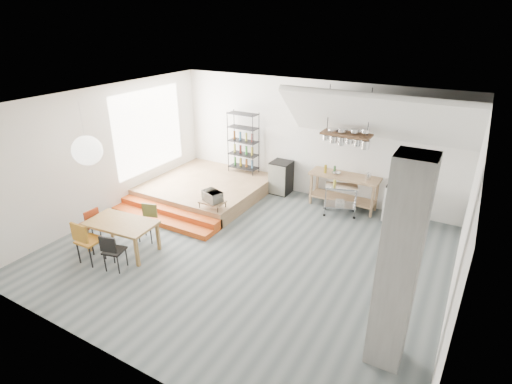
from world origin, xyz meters
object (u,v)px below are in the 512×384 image
Objects in this scene: stove at (398,201)px; rolling_cart at (341,196)px; dining_table at (121,225)px; mini_fridge at (281,177)px.

rolling_cart is at bearing -160.99° from stove.
rolling_cart reaches higher than dining_table.
mini_fridge reaches higher than dining_table.
dining_table is 4.75m from mini_fridge.
rolling_cart is (-1.32, -0.46, 0.03)m from stove.
dining_table is (-4.81, -4.44, 0.14)m from stove.
dining_table is 5.30m from rolling_cart.
dining_table is 1.64× the size of mini_fridge.
stove reaches higher than mini_fridge.
rolling_cart is 1.99m from mini_fridge.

